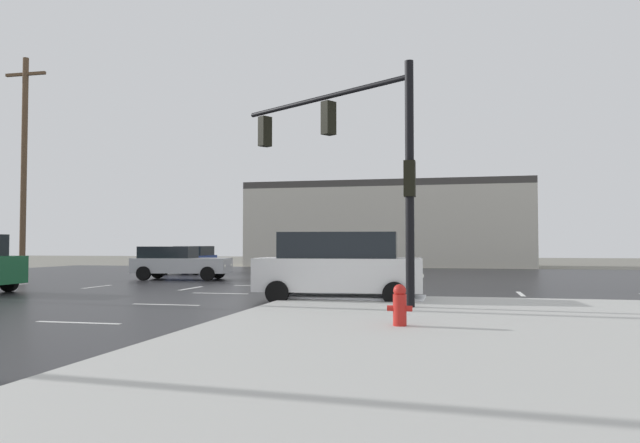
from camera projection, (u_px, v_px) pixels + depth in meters
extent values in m
plane|color=slate|center=(241.00, 290.00, 22.72)|extent=(120.00, 120.00, 0.00)
cube|color=#232326|center=(241.00, 290.00, 22.72)|extent=(44.00, 44.00, 0.02)
cube|color=white|center=(355.00, 297.00, 17.73)|extent=(4.00, 1.60, 0.06)
cube|color=silver|center=(78.00, 323.00, 12.97)|extent=(2.00, 0.15, 0.01)
cube|color=silver|center=(166.00, 305.00, 16.87)|extent=(2.00, 0.15, 0.01)
cube|color=silver|center=(220.00, 293.00, 20.77)|extent=(2.00, 0.15, 0.01)
cube|color=silver|center=(258.00, 286.00, 24.67)|extent=(2.00, 0.15, 0.01)
cube|color=silver|center=(285.00, 280.00, 28.57)|extent=(2.00, 0.15, 0.01)
cube|color=silver|center=(306.00, 276.00, 32.47)|extent=(2.00, 0.15, 0.01)
cube|color=silver|center=(322.00, 272.00, 36.37)|extent=(2.00, 0.15, 0.01)
cube|color=silver|center=(335.00, 270.00, 40.27)|extent=(2.00, 0.15, 0.01)
cube|color=silver|center=(10.00, 285.00, 24.92)|extent=(0.15, 2.00, 0.01)
cube|color=silver|center=(97.00, 287.00, 24.04)|extent=(0.15, 2.00, 0.01)
cube|color=silver|center=(191.00, 288.00, 23.16)|extent=(0.15, 2.00, 0.01)
cube|color=silver|center=(292.00, 290.00, 22.28)|extent=(0.15, 2.00, 0.01)
cube|color=silver|center=(402.00, 292.00, 21.40)|extent=(0.15, 2.00, 0.01)
cube|color=silver|center=(521.00, 294.00, 20.52)|extent=(0.15, 2.00, 0.01)
cube|color=silver|center=(305.00, 301.00, 18.05)|extent=(0.45, 7.00, 0.01)
cylinder|color=black|center=(410.00, 183.00, 15.21)|extent=(0.22, 0.22, 6.19)
cylinder|color=black|center=(321.00, 98.00, 17.60)|extent=(5.43, 3.61, 0.14)
cube|color=black|center=(329.00, 118.00, 17.35)|extent=(0.43, 0.45, 0.95)
sphere|color=red|center=(325.00, 109.00, 17.47)|extent=(0.20, 0.20, 0.20)
cube|color=black|center=(265.00, 132.00, 19.41)|extent=(0.43, 0.45, 0.95)
sphere|color=red|center=(262.00, 123.00, 19.54)|extent=(0.20, 0.20, 0.20)
cube|color=black|center=(410.00, 179.00, 15.21)|extent=(0.28, 0.36, 0.90)
cylinder|color=red|center=(400.00, 310.00, 11.62)|extent=(0.26, 0.26, 0.60)
sphere|color=red|center=(400.00, 291.00, 11.64)|extent=(0.25, 0.25, 0.25)
cylinder|color=red|center=(390.00, 308.00, 11.66)|extent=(0.12, 0.11, 0.11)
cylinder|color=red|center=(409.00, 309.00, 11.59)|extent=(0.12, 0.11, 0.11)
cube|color=beige|center=(389.00, 228.00, 47.79)|extent=(21.33, 8.00, 5.94)
cube|color=#3F3D3A|center=(389.00, 187.00, 47.91)|extent=(21.33, 8.00, 0.50)
cylinder|color=black|center=(9.00, 282.00, 21.56)|extent=(0.67, 0.24, 0.66)
cube|color=white|center=(339.00, 274.00, 17.78)|extent=(4.93, 2.31, 0.95)
cube|color=black|center=(339.00, 245.00, 17.81)|extent=(3.49, 2.05, 0.75)
cylinder|color=black|center=(396.00, 289.00, 18.49)|extent=(0.67, 0.27, 0.66)
cylinder|color=black|center=(394.00, 294.00, 16.56)|extent=(0.67, 0.27, 0.66)
cylinder|color=black|center=(291.00, 288.00, 18.96)|extent=(0.67, 0.27, 0.66)
cylinder|color=black|center=(277.00, 292.00, 17.03)|extent=(0.67, 0.27, 0.66)
sphere|color=white|center=(420.00, 274.00, 18.05)|extent=(0.18, 0.18, 0.18)
sphere|color=white|center=(421.00, 276.00, 16.82)|extent=(0.18, 0.18, 0.18)
cube|color=navy|center=(190.00, 262.00, 35.41)|extent=(2.12, 4.62, 0.70)
cube|color=black|center=(194.00, 251.00, 36.10)|extent=(1.83, 2.59, 0.55)
cylinder|color=black|center=(196.00, 269.00, 33.75)|extent=(0.27, 0.67, 0.66)
cylinder|color=black|center=(165.00, 269.00, 34.02)|extent=(0.27, 0.67, 0.66)
cylinder|color=black|center=(213.00, 267.00, 36.77)|extent=(0.27, 0.67, 0.66)
cylinder|color=black|center=(185.00, 267.00, 37.04)|extent=(0.27, 0.67, 0.66)
sphere|color=white|center=(186.00, 263.00, 33.15)|extent=(0.18, 0.18, 0.18)
sphere|color=white|center=(166.00, 263.00, 33.32)|extent=(0.18, 0.18, 0.18)
cube|color=#B7BABF|center=(182.00, 265.00, 29.01)|extent=(4.68, 2.31, 0.70)
cube|color=black|center=(168.00, 252.00, 29.11)|extent=(2.65, 1.93, 0.55)
cylinder|color=black|center=(218.00, 272.00, 29.73)|extent=(0.68, 0.29, 0.66)
cylinder|color=black|center=(208.00, 274.00, 27.94)|extent=(0.68, 0.29, 0.66)
cylinder|color=black|center=(158.00, 272.00, 30.05)|extent=(0.68, 0.29, 0.66)
cylinder|color=black|center=(144.00, 273.00, 28.26)|extent=(0.68, 0.29, 0.66)
sphere|color=white|center=(230.00, 265.00, 29.35)|extent=(0.18, 0.18, 0.18)
sphere|color=white|center=(224.00, 266.00, 28.21)|extent=(0.18, 0.18, 0.18)
cylinder|color=brown|center=(24.00, 168.00, 29.60)|extent=(0.28, 0.28, 10.85)
cube|color=brown|center=(26.00, 74.00, 29.78)|extent=(2.20, 0.14, 0.14)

